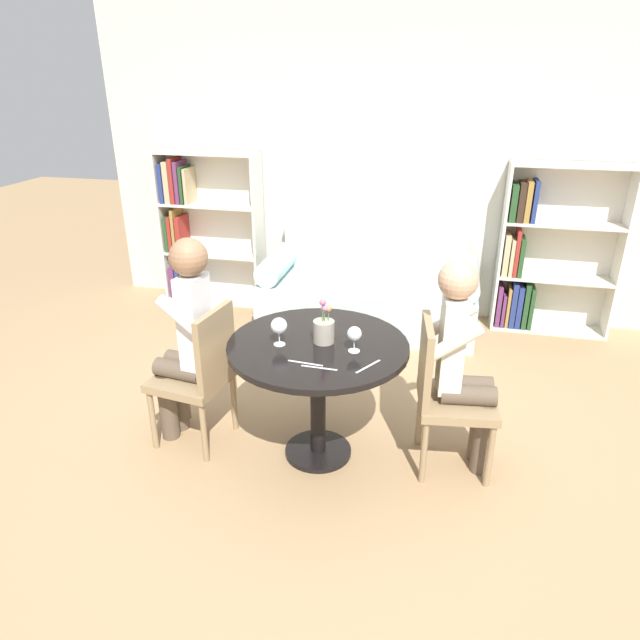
# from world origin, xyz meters

# --- Properties ---
(ground_plane) EXTENTS (16.00, 16.00, 0.00)m
(ground_plane) POSITION_xyz_m (0.00, 0.00, 0.00)
(ground_plane) COLOR tan
(back_wall) EXTENTS (5.20, 0.05, 2.70)m
(back_wall) POSITION_xyz_m (0.00, 2.40, 1.35)
(back_wall) COLOR beige
(back_wall) RESTS_ON ground_plane
(round_table) EXTENTS (1.02, 1.02, 0.74)m
(round_table) POSITION_xyz_m (0.00, 0.00, 0.61)
(round_table) COLOR black
(round_table) RESTS_ON ground_plane
(couch) EXTENTS (1.87, 0.80, 0.92)m
(couch) POSITION_xyz_m (0.00, 1.97, 0.31)
(couch) COLOR #A8C1C1
(couch) RESTS_ON ground_plane
(bookshelf_left) EXTENTS (0.97, 0.28, 1.45)m
(bookshelf_left) POSITION_xyz_m (-1.70, 2.25, 0.73)
(bookshelf_left) COLOR silver
(bookshelf_left) RESTS_ON ground_plane
(bookshelf_right) EXTENTS (0.97, 0.28, 1.45)m
(bookshelf_right) POSITION_xyz_m (1.44, 2.24, 0.67)
(bookshelf_right) COLOR silver
(bookshelf_right) RESTS_ON ground_plane
(chair_left) EXTENTS (0.48, 0.48, 0.90)m
(chair_left) POSITION_xyz_m (-0.71, -0.03, 0.49)
(chair_left) COLOR #937A56
(chair_left) RESTS_ON ground_plane
(chair_right) EXTENTS (0.47, 0.47, 0.90)m
(chair_right) POSITION_xyz_m (0.71, 0.07, 0.49)
(chair_right) COLOR #937A56
(chair_right) RESTS_ON ground_plane
(person_left) EXTENTS (0.45, 0.38, 1.30)m
(person_left) POSITION_xyz_m (-0.79, -0.01, 0.70)
(person_left) COLOR brown
(person_left) RESTS_ON ground_plane
(person_right) EXTENTS (0.44, 0.38, 1.25)m
(person_right) POSITION_xyz_m (0.80, 0.09, 0.68)
(person_right) COLOR brown
(person_right) RESTS_ON ground_plane
(wine_glass_left) EXTENTS (0.09, 0.09, 0.16)m
(wine_glass_left) POSITION_xyz_m (-0.20, -0.06, 0.85)
(wine_glass_left) COLOR white
(wine_glass_left) RESTS_ON round_table
(wine_glass_right) EXTENTS (0.08, 0.08, 0.14)m
(wine_glass_right) POSITION_xyz_m (0.21, -0.05, 0.84)
(wine_glass_right) COLOR white
(wine_glass_right) RESTS_ON round_table
(flower_vase) EXTENTS (0.12, 0.12, 0.26)m
(flower_vase) POSITION_xyz_m (0.03, 0.03, 0.82)
(flower_vase) COLOR #9E9384
(flower_vase) RESTS_ON round_table
(knife_left_setting) EXTENTS (0.19, 0.02, 0.00)m
(knife_left_setting) POSITION_xyz_m (0.07, -0.28, 0.74)
(knife_left_setting) COLOR silver
(knife_left_setting) RESTS_ON round_table
(fork_left_setting) EXTENTS (0.11, 0.17, 0.00)m
(fork_left_setting) POSITION_xyz_m (0.31, -0.20, 0.74)
(fork_left_setting) COLOR silver
(fork_left_setting) RESTS_ON round_table
(knife_right_setting) EXTENTS (0.19, 0.03, 0.00)m
(knife_right_setting) POSITION_xyz_m (-0.01, -0.24, 0.74)
(knife_right_setting) COLOR silver
(knife_right_setting) RESTS_ON round_table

